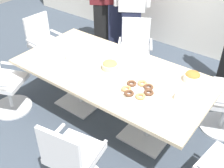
{
  "coord_description": "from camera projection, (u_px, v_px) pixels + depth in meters",
  "views": [
    {
      "loc": [
        1.69,
        -2.24,
        2.57
      ],
      "look_at": [
        0.0,
        0.0,
        0.55
      ],
      "focal_mm": 44.54,
      "sensor_mm": 36.0,
      "label": 1
    }
  ],
  "objects": [
    {
      "name": "office_chair_5",
      "position": [
        3.0,
        84.0,
        3.7
      ],
      "size": [
        0.71,
        0.71,
        0.91
      ],
      "rotation": [
        0.0,
        0.0,
        -1.16
      ],
      "color": "silver",
      "rests_on": "ground"
    },
    {
      "name": "office_chair_0",
      "position": [
        72.0,
        161.0,
        2.67
      ],
      "size": [
        0.62,
        0.62,
        0.91
      ],
      "rotation": [
        0.0,
        0.0,
        0.17
      ],
      "color": "silver",
      "rests_on": "ground"
    },
    {
      "name": "plate_stack",
      "position": [
        75.0,
        56.0,
        3.57
      ],
      "size": [
        0.23,
        0.23,
        0.04
      ],
      "color": "white",
      "rests_on": "conference_table"
    },
    {
      "name": "snack_bowl_cookies",
      "position": [
        110.0,
        65.0,
        3.35
      ],
      "size": [
        0.2,
        0.2,
        0.1
      ],
      "color": "beige",
      "rests_on": "conference_table"
    },
    {
      "name": "napkin_pile",
      "position": [
        187.0,
        95.0,
        2.88
      ],
      "size": [
        0.19,
        0.19,
        0.09
      ],
      "primitive_type": "cube",
      "color": "white",
      "rests_on": "conference_table"
    },
    {
      "name": "ground_plane",
      "position": [
        112.0,
        117.0,
        3.78
      ],
      "size": [
        10.0,
        10.0,
        0.01
      ],
      "primitive_type": "cube",
      "color": "#3D4754"
    },
    {
      "name": "office_chair_4",
      "position": [
        46.0,
        47.0,
        4.55
      ],
      "size": [
        0.57,
        0.57,
        0.91
      ],
      "rotation": [
        0.0,
        0.0,
        -1.64
      ],
      "color": "silver",
      "rests_on": "ground"
    },
    {
      "name": "person_standing_2",
      "position": [
        132.0,
        5.0,
        4.61
      ],
      "size": [
        0.56,
        0.42,
        1.79
      ],
      "rotation": [
        0.0,
        0.0,
        -2.59
      ],
      "color": "#232842",
      "rests_on": "ground"
    },
    {
      "name": "conference_table",
      "position": [
        112.0,
        79.0,
        3.41
      ],
      "size": [
        2.4,
        1.2,
        0.75
      ],
      "color": "#CCB793",
      "rests_on": "ground"
    },
    {
      "name": "donut_platter",
      "position": [
        138.0,
        90.0,
        2.99
      ],
      "size": [
        0.35,
        0.35,
        0.04
      ],
      "color": "white",
      "rests_on": "conference_table"
    },
    {
      "name": "snack_bowl_pretzels",
      "position": [
        192.0,
        77.0,
        3.13
      ],
      "size": [
        0.19,
        0.19,
        0.12
      ],
      "color": "white",
      "rests_on": "conference_table"
    },
    {
      "name": "office_chair_3",
      "position": [
        135.0,
        52.0,
        4.41
      ],
      "size": [
        0.74,
        0.74,
        0.91
      ],
      "rotation": [
        0.0,
        0.0,
        -2.6
      ],
      "color": "silver",
      "rests_on": "ground"
    }
  ]
}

